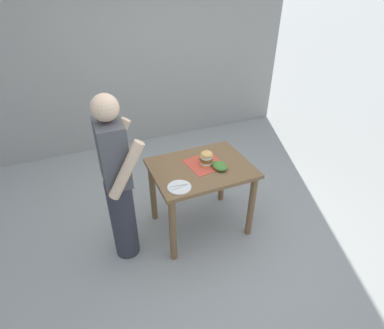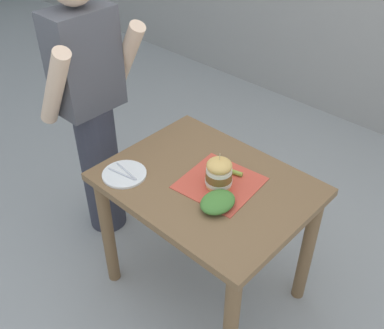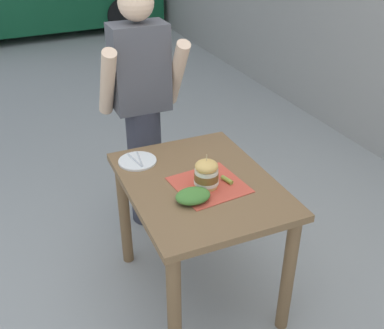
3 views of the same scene
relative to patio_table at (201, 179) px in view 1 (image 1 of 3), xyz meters
The scene contains 8 objects.
ground_plane 0.65m from the patio_table, ahead, with size 80.00×80.00×0.00m, color #9E9E99.
patio_table is the anchor object (origin of this frame).
serving_paper 0.17m from the patio_table, 61.23° to the right, with size 0.35×0.35×0.00m, color #D64C38.
sandwich 0.24m from the patio_table, 80.12° to the right, with size 0.13×0.13×0.19m.
pickle_spear 0.22m from the patio_table, 28.31° to the right, with size 0.02×0.02×0.08m, color #8EA83D.
side_plate_with_forks 0.44m from the patio_table, 126.41° to the left, with size 0.22×0.22×0.02m.
side_salad 0.26m from the patio_table, 123.88° to the right, with size 0.18×0.14×0.06m, color #477F33.
diner_across_table 0.87m from the patio_table, 93.09° to the left, with size 0.55×0.35×1.69m.
Camera 1 is at (-2.29, 1.08, 2.44)m, focal length 28.00 mm.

